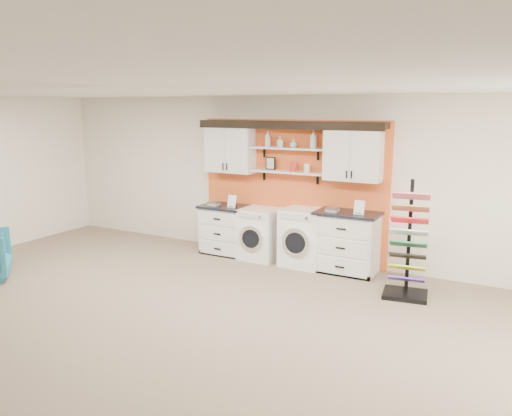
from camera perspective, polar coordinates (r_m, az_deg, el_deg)
The scene contains 21 objects.
floor at distance 5.79m, azimuth -13.24°, elevation -15.52°, with size 10.00×10.00×0.00m, color #8F7560.
ceiling at distance 5.19m, azimuth -14.68°, elevation 13.32°, with size 10.00×10.00×0.00m, color white.
wall_back at distance 8.64m, azimuth 4.19°, elevation 3.41°, with size 10.00×10.00×0.00m, color silver.
accent_panel at distance 8.64m, azimuth 4.08°, elevation 2.07°, with size 3.40×0.07×2.40m, color orange.
upper_cabinet_left at distance 8.94m, azimuth -2.98°, elevation 6.78°, with size 0.90×0.35×0.84m.
upper_cabinet_right at distance 8.00m, azimuth 11.06°, elevation 6.05°, with size 0.90×0.35×0.84m.
shelf_lower at distance 8.45m, azimuth 3.64°, elevation 4.12°, with size 1.32×0.28×0.03m, color silver.
shelf_upper at distance 8.40m, azimuth 3.68°, elevation 6.83°, with size 1.32×0.28×0.03m, color silver.
crown_molding at distance 8.39m, azimuth 3.75°, elevation 9.54°, with size 3.30×0.41×0.13m.
picture_frame at distance 8.63m, azimuth 1.67°, elevation 5.13°, with size 0.18×0.02×0.22m.
canister_red at distance 8.39m, azimuth 4.27°, elevation 4.72°, with size 0.11×0.11×0.16m, color red.
canister_cream at distance 8.30m, azimuth 5.85°, elevation 4.55°, with size 0.10×0.10×0.14m, color silver.
base_cabinet_left at distance 9.04m, azimuth -3.39°, elevation -2.43°, with size 0.89×0.66×0.88m.
base_cabinet_right at distance 8.10m, azimuth 10.36°, elevation -3.87°, with size 1.00×0.66×0.98m.
washer at distance 8.70m, azimuth 0.49°, elevation -2.94°, with size 0.63×0.71×0.88m.
dryer at distance 8.35m, azimuth 5.48°, elevation -3.34°, with size 0.69×0.71×0.96m.
sample_rack at distance 7.25m, azimuth 16.90°, elevation -5.71°, with size 0.66×0.58×1.63m.
soap_bottle_a at distance 8.56m, azimuth 1.35°, elevation 7.93°, with size 0.10×0.10×0.27m, color silver.
soap_bottle_b at distance 8.46m, azimuth 2.76°, elevation 7.57°, with size 0.08×0.08×0.18m, color silver.
soap_bottle_c at distance 8.36m, azimuth 4.30°, elevation 7.40°, with size 0.11×0.11×0.14m, color silver.
soap_bottle_d at distance 8.22m, azimuth 6.56°, elevation 7.82°, with size 0.11×0.12×0.30m, color silver.
Camera 1 is at (3.52, -3.80, 2.59)m, focal length 35.00 mm.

